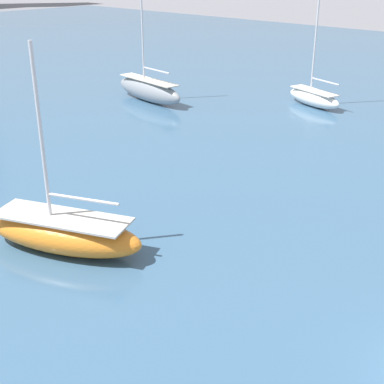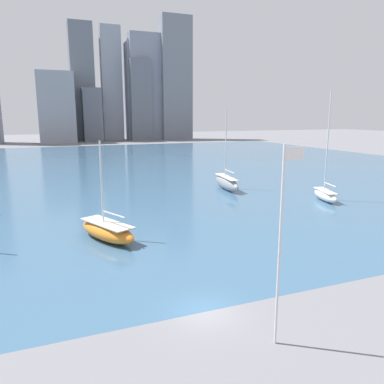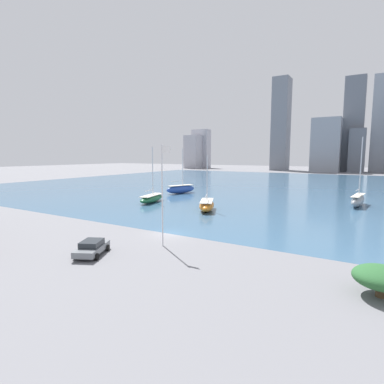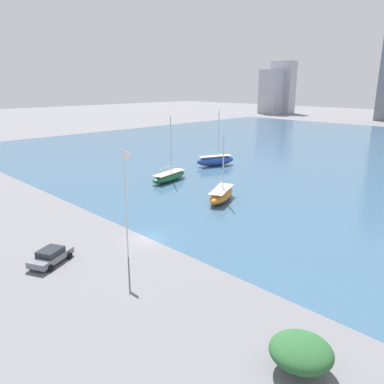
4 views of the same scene
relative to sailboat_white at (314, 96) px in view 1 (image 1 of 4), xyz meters
name	(u,v)px [view 1 (image 1 of 4)]	position (x,y,z in m)	size (l,w,h in m)	color
sailboat_white	(314,96)	(0.00, 0.00, 0.00)	(3.61, 6.91, 15.75)	white
sailboat_gray	(149,90)	(-9.65, 13.05, 0.20)	(2.92, 9.96, 13.36)	gray
sailboat_orange	(63,232)	(-32.81, -6.11, -0.02)	(5.75, 8.58, 9.99)	orange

